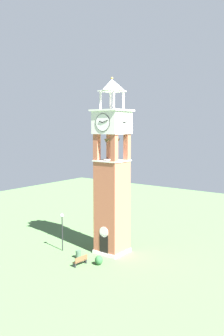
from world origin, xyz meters
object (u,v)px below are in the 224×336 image
at_px(park_bench, 80,261).
at_px(lamp_post, 62,225).
at_px(clock_tower, 112,182).
at_px(trash_bin, 78,254).

height_order(park_bench, lamp_post, lamp_post).
bearing_deg(clock_tower, lamp_post, -148.62).
xyz_separation_m(park_bench, lamp_post, (-4.36, 1.98, 2.31)).
xyz_separation_m(clock_tower, trash_bin, (-1.70, -3.47, -7.17)).
relative_size(clock_tower, trash_bin, 22.90).
relative_size(lamp_post, trash_bin, 5.07).
distance_m(park_bench, lamp_post, 5.32).
bearing_deg(trash_bin, lamp_post, 167.04).
height_order(clock_tower, lamp_post, clock_tower).
distance_m(clock_tower, park_bench, 8.55).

